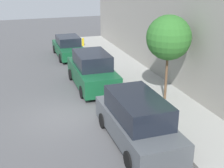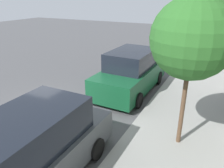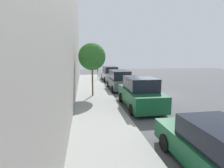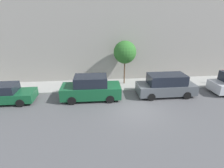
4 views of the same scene
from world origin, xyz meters
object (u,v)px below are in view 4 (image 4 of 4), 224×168
(parked_suv_third, at_px, (91,88))
(parked_sedan_fourth, at_px, (5,94))
(parked_minivan_second, at_px, (166,85))
(street_tree, at_px, (125,52))
(parking_meter_near, at_px, (221,75))

(parked_suv_third, height_order, parked_sedan_fourth, parked_suv_third)
(parked_minivan_second, xyz_separation_m, street_tree, (2.85, 3.14, 2.35))
(parking_meter_near, xyz_separation_m, street_tree, (1.18, 9.37, 2.22))
(parked_minivan_second, xyz_separation_m, parked_suv_third, (-0.06, 6.38, 0.01))
(parked_minivan_second, bearing_deg, parked_sedan_fourth, 90.47)
(parked_sedan_fourth, xyz_separation_m, parking_meter_near, (1.77, -19.37, 0.33))
(parked_sedan_fourth, bearing_deg, parked_minivan_second, -89.53)
(parked_minivan_second, bearing_deg, parked_suv_third, 90.55)
(parked_suv_third, bearing_deg, parked_minivan_second, -89.45)
(parking_meter_near, bearing_deg, parked_minivan_second, 104.98)
(parked_sedan_fourth, relative_size, street_tree, 1.07)
(parked_suv_third, distance_m, street_tree, 4.94)
(parking_meter_near, bearing_deg, street_tree, 82.81)
(parked_minivan_second, relative_size, street_tree, 1.17)
(parked_sedan_fourth, relative_size, parking_meter_near, 3.05)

